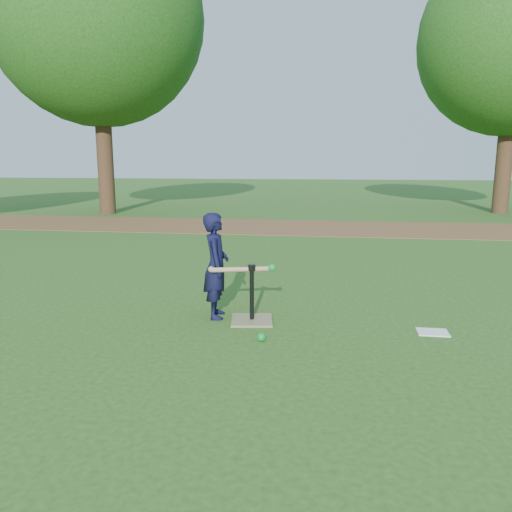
# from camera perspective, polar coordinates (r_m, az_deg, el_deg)

# --- Properties ---
(ground) EXTENTS (80.00, 80.00, 0.00)m
(ground) POSITION_cam_1_polar(r_m,az_deg,el_deg) (5.50, -3.13, -6.97)
(ground) COLOR #285116
(ground) RESTS_ON ground
(dirt_strip) EXTENTS (24.00, 3.00, 0.01)m
(dirt_strip) POSITION_cam_1_polar(r_m,az_deg,el_deg) (12.78, 3.63, 3.33)
(dirt_strip) COLOR brown
(dirt_strip) RESTS_ON ground
(child) EXTENTS (0.35, 0.46, 1.14)m
(child) POSITION_cam_1_polar(r_m,az_deg,el_deg) (5.38, -4.59, -1.11)
(child) COLOR black
(child) RESTS_ON ground
(wiffle_ball_ground) EXTENTS (0.08, 0.08, 0.08)m
(wiffle_ball_ground) POSITION_cam_1_polar(r_m,az_deg,el_deg) (4.78, 0.63, -9.26)
(wiffle_ball_ground) COLOR #0D9430
(wiffle_ball_ground) RESTS_ON ground
(clipboard) EXTENTS (0.30, 0.23, 0.01)m
(clipboard) POSITION_cam_1_polar(r_m,az_deg,el_deg) (5.31, 19.55, -8.21)
(clipboard) COLOR white
(clipboard) RESTS_ON ground
(batting_tee) EXTENTS (0.49, 0.49, 0.61)m
(batting_tee) POSITION_cam_1_polar(r_m,az_deg,el_deg) (5.33, -0.48, -6.32)
(batting_tee) COLOR #877D55
(batting_tee) RESTS_ON ground
(swing_action) EXTENTS (0.71, 0.20, 0.10)m
(swing_action) POSITION_cam_1_polar(r_m,az_deg,el_deg) (5.20, -1.41, -1.49)
(swing_action) COLOR tan
(swing_action) RESTS_ON ground
(tree_left) EXTENTS (6.40, 6.40, 9.08)m
(tree_left) POSITION_cam_1_polar(r_m,az_deg,el_deg) (17.21, -17.69, 24.49)
(tree_left) COLOR #382316
(tree_left) RESTS_ON ground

